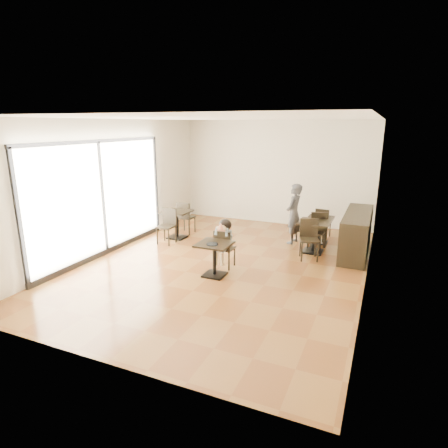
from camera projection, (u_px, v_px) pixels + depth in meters
The scene contains 23 objects.
floor at pixel (225, 264), 8.53m from camera, with size 6.00×8.00×0.01m, color brown.
ceiling at pixel (225, 118), 7.70m from camera, with size 6.00×8.00×0.01m, color white.
wall_back at pixel (276, 173), 11.66m from camera, with size 6.00×0.01×3.20m, color silver.
wall_front at pixel (96, 250), 4.57m from camera, with size 6.00×0.01×3.20m, color silver.
wall_left at pixel (114, 186), 9.26m from camera, with size 0.01×8.00×3.20m, color silver.
wall_right at pixel (373, 206), 6.96m from camera, with size 0.01×8.00×3.20m, color silver.
storefront_window at pixel (102, 197), 8.86m from camera, with size 0.04×4.50×2.60m, color white.
child_table at pixel (214, 259), 7.77m from camera, with size 0.68×0.68×0.72m, color black, non-canonical shape.
child_chair at pixel (225, 248), 8.23m from camera, with size 0.39×0.39×0.86m, color black, non-canonical shape.
child at pixel (225, 244), 8.21m from camera, with size 0.39×0.54×1.09m, color gray, non-canonical shape.
plate at pixel (212, 244), 7.58m from camera, with size 0.24×0.24×0.01m, color black.
pizza_slice at pixel (221, 228), 7.93m from camera, with size 0.25×0.19×0.06m, color tan, non-canonical shape.
adult_patron at pixel (294, 214), 9.82m from camera, with size 0.58×0.38×1.59m, color #3C3C41.
cafe_table_mid at pixel (313, 237), 9.20m from camera, with size 0.74×0.74×0.78m, color black, non-canonical shape.
cafe_table_left at pixel (177, 225), 10.36m from camera, with size 0.73×0.73×0.77m, color black, non-canonical shape.
cafe_table_back at pixel (320, 230), 9.95m from camera, with size 0.66×0.66×0.69m, color black, non-canonical shape.
chair_mid_a at pixel (318, 228), 9.67m from camera, with size 0.42×0.42×0.94m, color black, non-canonical shape.
chair_mid_b at pixel (309, 240), 8.69m from camera, with size 0.42×0.42×0.94m, color black, non-canonical shape.
chair_left_a at pixel (186, 217), 10.83m from camera, with size 0.42×0.42×0.92m, color black, non-canonical shape.
chair_left_b at pixel (166, 227), 9.85m from camera, with size 0.42×0.42×0.92m, color black, non-canonical shape.
chair_back_a at pixel (323, 223), 10.42m from camera, with size 0.38×0.38×0.84m, color black, non-canonical shape.
chair_back_b at pixel (316, 233), 9.45m from camera, with size 0.38×0.38×0.84m, color black, non-canonical shape.
service_counter at pixel (357, 233), 9.15m from camera, with size 0.60×2.40×1.00m, color black.
Camera 1 is at (3.16, -7.35, 3.09)m, focal length 30.00 mm.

